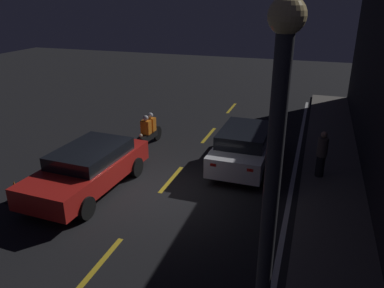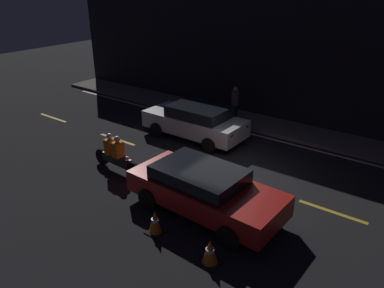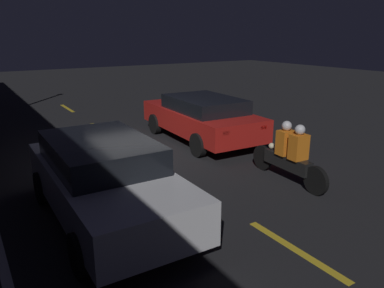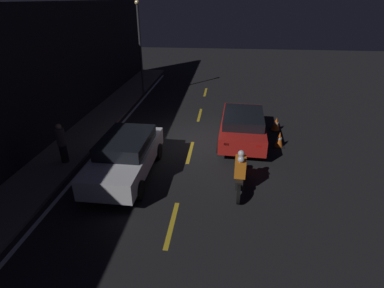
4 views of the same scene
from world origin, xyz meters
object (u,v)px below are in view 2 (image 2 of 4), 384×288
Objects in this scene: pedestrian at (235,103)px; sedan_white at (195,121)px; motorcycle at (115,154)px; traffic_cone_near at (155,222)px; traffic_cone_mid at (210,252)px; taxi_red at (204,189)px.

sedan_white is at bearing -98.30° from pedestrian.
motorcycle is 3.36× the size of traffic_cone_near.
traffic_cone_near is (3.42, -1.82, -0.30)m from motorcycle.
sedan_white is 7.65m from traffic_cone_mid.
pedestrian is (0.38, 2.59, 0.15)m from sedan_white.
pedestrian is (-2.53, 8.47, 0.59)m from traffic_cone_near.
sedan_white is at bearing 130.89° from taxi_red.
traffic_cone_mid is (4.74, -5.99, -0.46)m from sedan_white.
traffic_cone_mid is at bearing -17.12° from motorcycle.
motorcycle is (-3.91, 0.24, -0.12)m from taxi_red.
pedestrian is (-4.36, 8.58, 0.61)m from traffic_cone_mid.
taxi_red is at bearing -0.38° from motorcycle.
motorcycle is 3.89m from traffic_cone_near.
sedan_white is 4.09m from motorcycle.
taxi_red is at bearing 72.93° from traffic_cone_near.
traffic_cone_near is at bearing -73.36° from pedestrian.
sedan_white reaches higher than taxi_red.
taxi_red reaches higher than motorcycle.
traffic_cone_mid is 9.65m from pedestrian.
taxi_red reaches higher than traffic_cone_mid.
taxi_red is at bearing -66.34° from pedestrian.
motorcycle is 1.48× the size of pedestrian.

